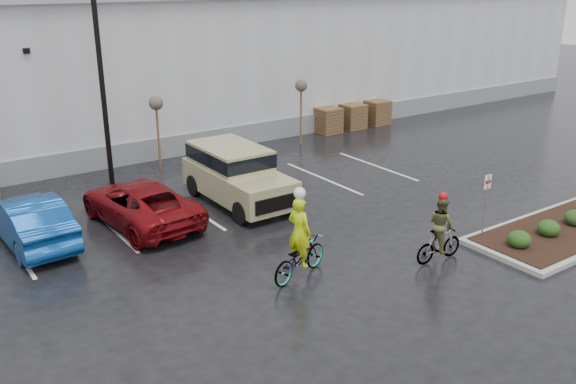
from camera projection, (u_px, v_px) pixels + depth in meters
ground at (399, 274)px, 17.13m from camera, size 120.00×120.00×0.00m
warehouse at (114, 59)px, 32.91m from camera, size 60.50×15.50×7.20m
wooded_ridge at (19, 38)px, 50.92m from camera, size 80.00×25.00×6.00m
lamppost at (98, 40)px, 22.35m from camera, size 0.50×1.00×9.22m
sapling_mid at (156, 107)px, 25.46m from camera, size 0.60×0.60×3.20m
sapling_east at (301, 89)px, 29.50m from camera, size 0.60×0.60×3.20m
pallet_stack_a at (328, 120)px, 32.31m from camera, size 1.20×1.20×1.35m
pallet_stack_b at (352, 116)px, 33.22m from camera, size 1.20×1.20×1.35m
pallet_stack_c at (377, 112)px, 34.19m from camera, size 1.20×1.20×1.35m
curb_island at (574, 227)px, 20.10m from camera, size 8.00×3.00×0.15m
mulch_bed at (574, 225)px, 20.07m from camera, size 7.60×2.60×0.04m
shrub_a at (519, 239)px, 18.37m from camera, size 0.70×0.70×0.52m
shrub_b at (549, 228)px, 19.18m from camera, size 0.70×0.70×0.52m
shrub_c at (576, 218)px, 19.99m from camera, size 0.70×0.70×0.52m
fire_lane_sign at (486, 198)px, 18.86m from camera, size 0.30×0.05×2.20m
car_blue at (30, 220)px, 18.84m from camera, size 1.88×4.78×1.55m
car_red at (140, 203)px, 20.39m from camera, size 2.88×5.45×1.46m
suv_tan at (239, 176)px, 22.14m from camera, size 2.20×5.10×2.06m
cyclist_hivis at (299, 250)px, 16.73m from camera, size 2.30×1.36×2.63m
cyclist_olive at (440, 236)px, 17.68m from camera, size 1.67×0.81×2.14m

